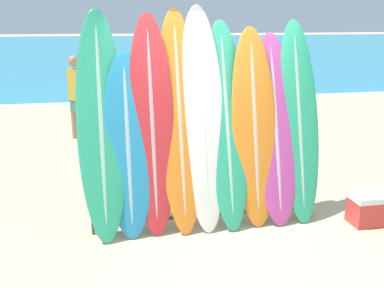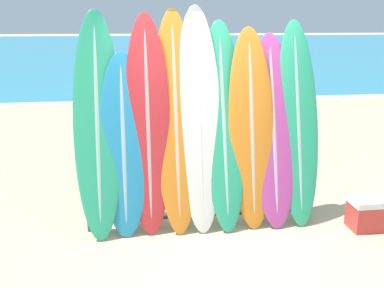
% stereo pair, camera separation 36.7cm
% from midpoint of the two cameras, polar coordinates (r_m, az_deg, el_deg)
% --- Properties ---
extents(ground_plane, '(160.00, 160.00, 0.00)m').
position_cam_midpoint_polar(ground_plane, '(5.26, 6.21, -11.81)').
color(ground_plane, '#CCB789').
extents(ocean_water, '(120.00, 60.00, 0.01)m').
position_cam_midpoint_polar(ocean_water, '(42.91, -6.45, 12.17)').
color(ocean_water, teal).
rests_on(ocean_water, ground_plane).
extents(surfboard_rack, '(2.71, 0.04, 0.78)m').
position_cam_midpoint_polar(surfboard_rack, '(5.38, 3.14, -6.04)').
color(surfboard_rack, '#47474C').
rests_on(surfboard_rack, ground_plane).
extents(surfboard_slot_0, '(0.55, 0.93, 2.55)m').
position_cam_midpoint_polar(surfboard_slot_0, '(5.18, -9.94, 2.64)').
color(surfboard_slot_0, '#289E70').
rests_on(surfboard_slot_0, ground_plane).
extents(surfboard_slot_1, '(0.55, 0.63, 2.07)m').
position_cam_midpoint_polar(surfboard_slot_1, '(5.14, -6.67, -0.05)').
color(surfboard_slot_1, teal).
rests_on(surfboard_slot_1, ground_plane).
extents(surfboard_slot_2, '(0.52, 0.69, 2.50)m').
position_cam_midpoint_polar(surfboard_slot_2, '(5.16, -3.58, 2.54)').
color(surfboard_slot_2, red).
rests_on(surfboard_slot_2, ground_plane).
extents(surfboard_slot_3, '(0.51, 0.83, 2.55)m').
position_cam_midpoint_polar(surfboard_slot_3, '(5.21, -0.04, 2.97)').
color(surfboard_slot_3, orange).
rests_on(surfboard_slot_3, ground_plane).
extents(surfboard_slot_4, '(0.52, 0.84, 2.59)m').
position_cam_midpoint_polar(surfboard_slot_4, '(5.25, 2.92, 3.28)').
color(surfboard_slot_4, silver).
rests_on(surfboard_slot_4, ground_plane).
extents(surfboard_slot_5, '(0.50, 0.87, 2.42)m').
position_cam_midpoint_polar(surfboard_slot_5, '(5.32, 6.00, 2.44)').
color(surfboard_slot_5, '#289E70').
rests_on(surfboard_slot_5, ground_plane).
extents(surfboard_slot_6, '(0.55, 0.67, 2.34)m').
position_cam_midpoint_polar(surfboard_slot_6, '(5.37, 9.51, 1.99)').
color(surfboard_slot_6, orange).
rests_on(surfboard_slot_6, ground_plane).
extents(surfboard_slot_7, '(0.56, 0.75, 2.27)m').
position_cam_midpoint_polar(surfboard_slot_7, '(5.48, 12.18, 1.74)').
color(surfboard_slot_7, '#B23D8E').
rests_on(surfboard_slot_7, ground_plane).
extents(surfboard_slot_8, '(0.50, 0.75, 2.42)m').
position_cam_midpoint_polar(surfboard_slot_8, '(5.59, 15.13, 2.61)').
color(surfboard_slot_8, '#289E70').
rests_on(surfboard_slot_8, ground_plane).
extents(person_near_water, '(0.31, 0.25, 1.82)m').
position_cam_midpoint_polar(person_near_water, '(9.05, -3.71, 6.47)').
color(person_near_water, beige).
rests_on(person_near_water, ground_plane).
extents(person_mid_beach, '(0.29, 0.26, 1.72)m').
position_cam_midpoint_polar(person_mid_beach, '(9.58, -12.00, 6.36)').
color(person_mid_beach, '#A87A5B').
rests_on(person_mid_beach, ground_plane).
extents(cooler_box, '(0.56, 0.33, 0.38)m').
position_cam_midpoint_polar(cooler_box, '(5.86, 23.66, -8.06)').
color(cooler_box, red).
rests_on(cooler_box, ground_plane).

